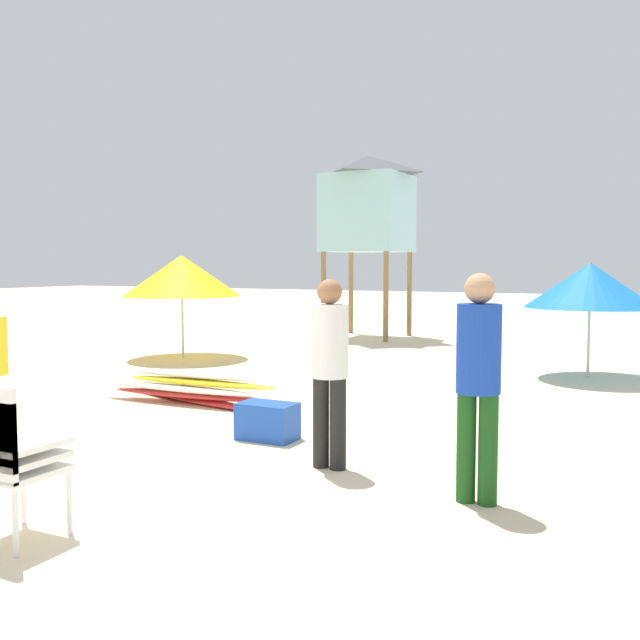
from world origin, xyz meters
The scene contains 9 objects.
ground centered at (0.00, 0.00, 0.00)m, with size 80.00×80.00×0.00m, color beige.
stacked_plastic_chairs centered at (0.39, -0.78, 0.60)m, with size 0.48×0.48×1.02m.
surfboard_pile centered at (-1.36, 3.41, 0.20)m, with size 2.49×0.77×0.40m.
lifeguard_near_left centered at (1.44, 1.63, 0.92)m, with size 0.32×0.32×1.62m.
lifeguard_near_center centered at (2.79, 1.30, 0.96)m, with size 0.32×0.32×1.68m.
lifeguard_tower centered at (-2.59, 11.98, 3.17)m, with size 1.98×1.98×4.29m.
beach_umbrella_left centered at (-4.19, 6.94, 1.53)m, with size 2.18×2.18×1.91m.
beach_umbrella_mid centered at (2.85, 7.81, 1.42)m, with size 1.96×1.96×1.77m.
cooler_box centered at (0.45, 2.26, 0.18)m, with size 0.57×0.36×0.37m, color blue.
Camera 1 is at (4.07, -3.78, 1.74)m, focal length 40.26 mm.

